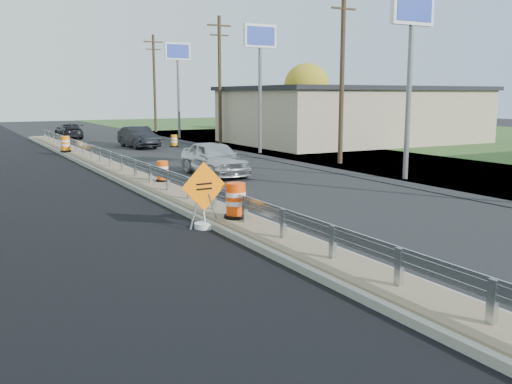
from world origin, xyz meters
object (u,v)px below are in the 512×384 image
caution_sign (204,212)px  car_silver (214,158)px  barrel_median_mid (163,172)px  barrel_median_near (236,201)px  barrel_median_far (65,144)px  barrel_shoulder_far (133,132)px  car_dark_far (69,131)px  car_dark_mid (139,137)px  barrel_shoulder_mid (174,141)px

caution_sign → car_silver: size_ratio=0.40×
barrel_median_mid → caution_sign: bearing=-101.0°
barrel_median_near → car_silver: (3.76, 9.65, 0.08)m
barrel_median_far → barrel_shoulder_far: 15.30m
barrel_median_near → barrel_shoulder_far: bearing=77.9°
caution_sign → barrel_median_mid: size_ratio=2.28×
car_dark_far → barrel_median_near: bearing=87.7°
barrel_median_near → car_dark_far: (2.30, 35.88, -0.05)m
barrel_median_near → barrel_shoulder_far: 35.68m
barrel_median_mid → car_dark_mid: car_dark_mid is taller
caution_sign → barrel_shoulder_far: (8.40, 34.77, -0.06)m
car_dark_mid → car_dark_far: car_dark_mid is taller
caution_sign → barrel_median_far: bearing=85.1°
barrel_median_mid → barrel_shoulder_far: (6.95, 27.32, -0.20)m
caution_sign → car_dark_far: (3.21, 35.76, 0.18)m
barrel_median_far → car_dark_far: size_ratio=0.21×
barrel_shoulder_mid → barrel_median_mid: bearing=-112.1°
barrel_shoulder_far → car_dark_mid: (-2.56, -9.98, 0.32)m
barrel_median_near → car_dark_mid: car_dark_mid is taller
caution_sign → car_dark_mid: bearing=72.7°
barrel_median_mid → car_dark_far: bearing=86.4°
barrel_median_far → car_dark_far: (2.86, 14.00, -0.03)m
barrel_shoulder_mid → car_dark_far: size_ratio=0.19×
barrel_shoulder_mid → car_dark_far: (-5.05, 11.51, 0.25)m
barrel_median_mid → barrel_shoulder_far: size_ratio=0.94×
caution_sign → barrel_shoulder_far: size_ratio=2.14×
barrel_median_far → car_dark_far: bearing=78.4°
caution_sign → car_dark_far: 35.91m
barrel_median_near → barrel_median_far: 21.88m
barrel_median_mid → barrel_shoulder_far: 28.19m
barrel_shoulder_mid → barrel_shoulder_far: bearing=89.2°
car_dark_far → car_dark_mid: bearing=104.9°
barrel_shoulder_far → barrel_median_mid: bearing=-104.3°
caution_sign → barrel_shoulder_far: bearing=72.4°
barrel_median_near → barrel_median_far: barrel_median_near is taller
car_dark_mid → caution_sign: bearing=-106.9°
car_dark_mid → barrel_median_mid: bearing=-107.9°
barrel_median_mid → barrel_shoulder_mid: barrel_median_mid is taller
barrel_median_mid → barrel_median_near: bearing=-94.1°
barrel_median_near → barrel_median_far: size_ratio=1.04×
barrel_shoulder_far → car_dark_far: 5.29m
barrel_shoulder_mid → car_dark_far: bearing=113.7°
caution_sign → barrel_median_far: (0.35, 21.76, 0.21)m
caution_sign → car_dark_mid: 25.47m
barrel_median_mid → barrel_shoulder_mid: (6.81, 16.80, -0.21)m
barrel_median_far → barrel_shoulder_mid: (7.91, 2.49, -0.28)m
barrel_shoulder_mid → barrel_median_far: bearing=-162.5°
barrel_median_far → car_dark_far: car_dark_far is taller
barrel_median_near → barrel_median_mid: bearing=85.9°
barrel_median_near → barrel_shoulder_mid: barrel_median_near is taller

